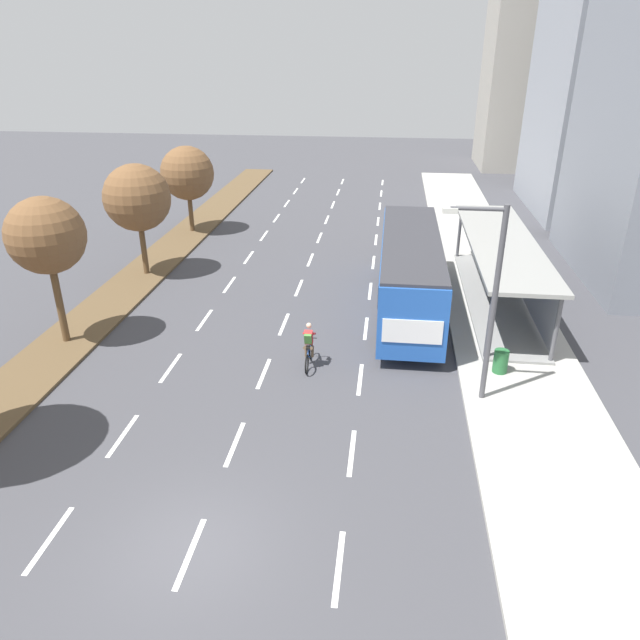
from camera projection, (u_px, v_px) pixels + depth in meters
ground_plane at (193, 546)px, 14.01m from camera, size 140.00×140.00×0.00m
median_strip at (161, 258)px, 32.89m from camera, size 2.60×52.00×0.12m
sidewalk_right at (483, 271)px, 30.99m from camera, size 4.50×52.00×0.15m
lane_divider_left at (240, 270)px, 31.26m from camera, size 0.14×48.49×0.01m
lane_divider_center at (305, 273)px, 30.89m from camera, size 0.14×48.49×0.01m
lane_divider_right at (372, 276)px, 30.51m from camera, size 0.14×48.49×0.01m
bus_shelter at (505, 265)px, 26.50m from camera, size 2.90×12.61×2.86m
bus at (410, 267)px, 25.67m from camera, size 2.54×11.29×3.37m
cyclist at (309, 347)px, 21.59m from camera, size 0.46×1.82×1.71m
median_tree_second at (46, 236)px, 21.77m from camera, size 2.88×2.88×5.76m
median_tree_third at (137, 198)px, 28.93m from camera, size 3.28×3.28×5.56m
median_tree_fourth at (187, 173)px, 36.08m from camera, size 3.25×3.25×5.24m
streetlight at (489, 293)px, 18.14m from camera, size 1.91×0.24×6.50m
trash_bin at (501, 361)px, 21.05m from camera, size 0.52×0.52×0.85m
building_mid_right at (636, 40)px, 38.09m from camera, size 10.47×11.89×22.30m
building_far_right at (528, 47)px, 53.83m from camera, size 6.89×8.15×21.41m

